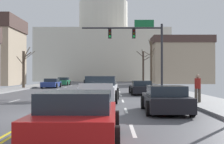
{
  "coord_description": "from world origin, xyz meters",
  "views": [
    {
      "loc": [
        2.93,
        -12.62,
        1.7
      ],
      "look_at": [
        2.65,
        31.57,
        2.07
      ],
      "focal_mm": 49.14,
      "sensor_mm": 36.0,
      "label": 1
    }
  ],
  "objects_px": {
    "signal_gantry": "(139,40)",
    "sedan_oncoming_00": "(51,83)",
    "sedan_near_03": "(77,119)",
    "sedan_near_02": "(166,100)",
    "sedan_oncoming_02": "(90,80)",
    "pedestrian_01": "(198,87)",
    "pickup_truck_near_01": "(100,90)",
    "sedan_near_00": "(141,88)",
    "sedan_oncoming_01": "(63,82)"
  },
  "relations": [
    {
      "from": "sedan_oncoming_00",
      "to": "sedan_oncoming_01",
      "type": "distance_m",
      "value": 9.56
    },
    {
      "from": "sedan_oncoming_01",
      "to": "sedan_near_02",
      "type": "bearing_deg",
      "value": -73.52
    },
    {
      "from": "signal_gantry",
      "to": "sedan_oncoming_02",
      "type": "height_order",
      "value": "signal_gantry"
    },
    {
      "from": "sedan_near_00",
      "to": "sedan_near_02",
      "type": "bearing_deg",
      "value": -90.1
    },
    {
      "from": "sedan_oncoming_00",
      "to": "sedan_oncoming_02",
      "type": "height_order",
      "value": "sedan_oncoming_00"
    },
    {
      "from": "sedan_oncoming_00",
      "to": "sedan_oncoming_01",
      "type": "relative_size",
      "value": 1.01
    },
    {
      "from": "sedan_oncoming_00",
      "to": "sedan_oncoming_01",
      "type": "height_order",
      "value": "sedan_oncoming_01"
    },
    {
      "from": "sedan_near_02",
      "to": "pedestrian_01",
      "type": "bearing_deg",
      "value": 55.25
    },
    {
      "from": "signal_gantry",
      "to": "sedan_near_03",
      "type": "distance_m",
      "value": 22.84
    },
    {
      "from": "signal_gantry",
      "to": "sedan_oncoming_02",
      "type": "xyz_separation_m",
      "value": [
        -7.28,
        31.4,
        -4.49
      ]
    },
    {
      "from": "sedan_near_03",
      "to": "sedan_oncoming_02",
      "type": "xyz_separation_m",
      "value": [
        -3.89,
        53.55,
        -0.05
      ]
    },
    {
      "from": "sedan_oncoming_00",
      "to": "sedan_near_00",
      "type": "bearing_deg",
      "value": -51.52
    },
    {
      "from": "pickup_truck_near_01",
      "to": "pedestrian_01",
      "type": "distance_m",
      "value": 6.05
    },
    {
      "from": "sedan_near_02",
      "to": "sedan_near_03",
      "type": "distance_m",
      "value": 6.94
    },
    {
      "from": "signal_gantry",
      "to": "sedan_near_03",
      "type": "xyz_separation_m",
      "value": [
        -3.39,
        -22.15,
        -4.45
      ]
    },
    {
      "from": "sedan_oncoming_02",
      "to": "sedan_near_03",
      "type": "bearing_deg",
      "value": -85.85
    },
    {
      "from": "pickup_truck_near_01",
      "to": "sedan_oncoming_00",
      "type": "xyz_separation_m",
      "value": [
        -7.22,
        20.08,
        -0.16
      ]
    },
    {
      "from": "sedan_near_00",
      "to": "sedan_oncoming_01",
      "type": "xyz_separation_m",
      "value": [
        -10.49,
        22.7,
        0.03
      ]
    },
    {
      "from": "pedestrian_01",
      "to": "sedan_near_00",
      "type": "bearing_deg",
      "value": 104.34
    },
    {
      "from": "sedan_near_03",
      "to": "pedestrian_01",
      "type": "distance_m",
      "value": 11.11
    },
    {
      "from": "sedan_near_00",
      "to": "pedestrian_01",
      "type": "height_order",
      "value": "pedestrian_01"
    },
    {
      "from": "sedan_near_00",
      "to": "pickup_truck_near_01",
      "type": "relative_size",
      "value": 0.82
    },
    {
      "from": "signal_gantry",
      "to": "pickup_truck_near_01",
      "type": "distance_m",
      "value": 11.65
    },
    {
      "from": "signal_gantry",
      "to": "sedan_near_02",
      "type": "distance_m",
      "value": 16.63
    },
    {
      "from": "sedan_oncoming_02",
      "to": "pickup_truck_near_01",
      "type": "bearing_deg",
      "value": -84.63
    },
    {
      "from": "signal_gantry",
      "to": "sedan_near_03",
      "type": "relative_size",
      "value": 1.85
    },
    {
      "from": "sedan_near_02",
      "to": "sedan_near_03",
      "type": "height_order",
      "value": "sedan_near_03"
    },
    {
      "from": "sedan_oncoming_01",
      "to": "sedan_oncoming_02",
      "type": "xyz_separation_m",
      "value": [
        3.34,
        12.05,
        -0.03
      ]
    },
    {
      "from": "sedan_oncoming_01",
      "to": "pedestrian_01",
      "type": "distance_m",
      "value": 34.42
    },
    {
      "from": "sedan_oncoming_01",
      "to": "sedan_oncoming_02",
      "type": "height_order",
      "value": "sedan_oncoming_01"
    },
    {
      "from": "sedan_near_00",
      "to": "sedan_near_03",
      "type": "relative_size",
      "value": 1.07
    },
    {
      "from": "signal_gantry",
      "to": "sedan_oncoming_00",
      "type": "bearing_deg",
      "value": 137.19
    },
    {
      "from": "pickup_truck_near_01",
      "to": "sedan_near_03",
      "type": "relative_size",
      "value": 1.3
    },
    {
      "from": "sedan_oncoming_00",
      "to": "sedan_oncoming_02",
      "type": "xyz_separation_m",
      "value": [
        3.3,
        21.61,
        -0.01
      ]
    },
    {
      "from": "sedan_oncoming_00",
      "to": "pedestrian_01",
      "type": "relative_size",
      "value": 2.84
    },
    {
      "from": "pedestrian_01",
      "to": "sedan_oncoming_02",
      "type": "bearing_deg",
      "value": 102.2
    },
    {
      "from": "signal_gantry",
      "to": "sedan_oncoming_00",
      "type": "relative_size",
      "value": 1.77
    },
    {
      "from": "sedan_near_03",
      "to": "sedan_oncoming_00",
      "type": "xyz_separation_m",
      "value": [
        -7.18,
        31.94,
        -0.03
      ]
    },
    {
      "from": "sedan_near_03",
      "to": "sedan_oncoming_02",
      "type": "height_order",
      "value": "sedan_near_03"
    },
    {
      "from": "sedan_near_02",
      "to": "signal_gantry",
      "type": "bearing_deg",
      "value": 89.46
    },
    {
      "from": "signal_gantry",
      "to": "pedestrian_01",
      "type": "xyz_separation_m",
      "value": [
        2.23,
        -12.58,
        -4.03
      ]
    },
    {
      "from": "sedan_oncoming_02",
      "to": "pedestrian_01",
      "type": "xyz_separation_m",
      "value": [
        9.51,
        -43.98,
        0.46
      ]
    },
    {
      "from": "sedan_near_00",
      "to": "pickup_truck_near_01",
      "type": "height_order",
      "value": "pickup_truck_near_01"
    },
    {
      "from": "pedestrian_01",
      "to": "pickup_truck_near_01",
      "type": "bearing_deg",
      "value": 157.66
    },
    {
      "from": "signal_gantry",
      "to": "sedan_oncoming_00",
      "type": "distance_m",
      "value": 15.09
    },
    {
      "from": "sedan_near_02",
      "to": "pedestrian_01",
      "type": "height_order",
      "value": "pedestrian_01"
    },
    {
      "from": "pickup_truck_near_01",
      "to": "pedestrian_01",
      "type": "xyz_separation_m",
      "value": [
        5.59,
        -2.3,
        0.29
      ]
    },
    {
      "from": "pickup_truck_near_01",
      "to": "sedan_near_03",
      "type": "height_order",
      "value": "pickup_truck_near_01"
    },
    {
      "from": "pickup_truck_near_01",
      "to": "sedan_near_03",
      "type": "distance_m",
      "value": 11.86
    },
    {
      "from": "sedan_near_02",
      "to": "sedan_oncoming_02",
      "type": "xyz_separation_m",
      "value": [
        -7.13,
        47.41,
        -0.01
      ]
    }
  ]
}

